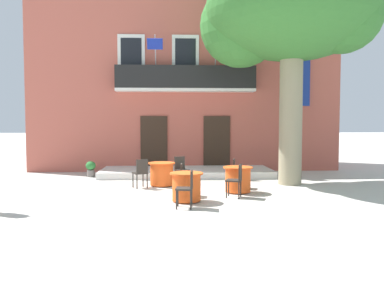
{
  "coord_description": "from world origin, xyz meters",
  "views": [
    {
      "loc": [
        0.12,
        -11.26,
        2.09
      ],
      "look_at": [
        0.77,
        2.3,
        1.3
      ],
      "focal_mm": 36.79,
      "sensor_mm": 36.0,
      "label": 1
    }
  ],
  "objects_px": {
    "cafe_chair_near_tree_0": "(187,186)",
    "cafe_chair_near_tree_1": "(185,177)",
    "cafe_chair_middle_0": "(237,171)",
    "cafe_chair_front_1": "(181,168)",
    "cafe_chair_front_0": "(141,171)",
    "cafe_chair_middle_1": "(236,178)",
    "cafe_table_front": "(162,174)",
    "plane_tree": "(289,14)",
    "cafe_table_middle": "(238,179)",
    "cafe_table_near_tree": "(186,187)",
    "ground_planter_left": "(91,168)"
  },
  "relations": [
    {
      "from": "cafe_table_near_tree",
      "to": "cafe_chair_front_0",
      "type": "relative_size",
      "value": 0.95
    },
    {
      "from": "plane_tree",
      "to": "cafe_table_near_tree",
      "type": "xyz_separation_m",
      "value": [
        -3.43,
        -2.7,
        -5.18
      ]
    },
    {
      "from": "cafe_chair_near_tree_0",
      "to": "cafe_table_front",
      "type": "height_order",
      "value": "cafe_chair_near_tree_0"
    },
    {
      "from": "cafe_chair_near_tree_1",
      "to": "cafe_chair_middle_0",
      "type": "bearing_deg",
      "value": 36.3
    },
    {
      "from": "cafe_chair_near_tree_1",
      "to": "cafe_chair_front_0",
      "type": "distance_m",
      "value": 1.91
    },
    {
      "from": "cafe_chair_near_tree_1",
      "to": "cafe_chair_middle_0",
      "type": "height_order",
      "value": "same"
    },
    {
      "from": "cafe_table_middle",
      "to": "ground_planter_left",
      "type": "distance_m",
      "value": 6.1
    },
    {
      "from": "cafe_table_near_tree",
      "to": "cafe_table_front",
      "type": "xyz_separation_m",
      "value": [
        -0.71,
        2.52,
        0.0
      ]
    },
    {
      "from": "cafe_chair_middle_0",
      "to": "cafe_table_middle",
      "type": "bearing_deg",
      "value": -97.74
    },
    {
      "from": "cafe_table_near_tree",
      "to": "ground_planter_left",
      "type": "relative_size",
      "value": 1.47
    },
    {
      "from": "cafe_table_middle",
      "to": "cafe_chair_middle_1",
      "type": "bearing_deg",
      "value": -102.46
    },
    {
      "from": "cafe_chair_middle_0",
      "to": "cafe_chair_front_0",
      "type": "relative_size",
      "value": 1.0
    },
    {
      "from": "cafe_table_front",
      "to": "ground_planter_left",
      "type": "xyz_separation_m",
      "value": [
        -2.73,
        2.22,
        -0.06
      ]
    },
    {
      "from": "cafe_chair_middle_0",
      "to": "cafe_table_near_tree",
      "type": "bearing_deg",
      "value": -129.9
    },
    {
      "from": "cafe_chair_middle_1",
      "to": "cafe_table_front",
      "type": "height_order",
      "value": "cafe_chair_middle_1"
    },
    {
      "from": "cafe_chair_middle_0",
      "to": "cafe_chair_front_1",
      "type": "relative_size",
      "value": 1.0
    },
    {
      "from": "cafe_chair_near_tree_1",
      "to": "cafe_chair_near_tree_0",
      "type": "bearing_deg",
      "value": -89.83
    },
    {
      "from": "cafe_table_near_tree",
      "to": "cafe_table_middle",
      "type": "xyz_separation_m",
      "value": [
        1.55,
        1.23,
        0.0
      ]
    },
    {
      "from": "cafe_chair_middle_0",
      "to": "cafe_chair_front_1",
      "type": "xyz_separation_m",
      "value": [
        -1.73,
        0.95,
        0.0
      ]
    },
    {
      "from": "cafe_table_near_tree",
      "to": "cafe_chair_near_tree_1",
      "type": "xyz_separation_m",
      "value": [
        -0.01,
        0.75,
        0.14
      ]
    },
    {
      "from": "cafe_chair_middle_1",
      "to": "cafe_chair_front_1",
      "type": "height_order",
      "value": "same"
    },
    {
      "from": "plane_tree",
      "to": "cafe_chair_front_0",
      "type": "distance_m",
      "value": 6.98
    },
    {
      "from": "cafe_chair_near_tree_1",
      "to": "cafe_table_front",
      "type": "bearing_deg",
      "value": 111.7
    },
    {
      "from": "cafe_chair_near_tree_0",
      "to": "ground_planter_left",
      "type": "bearing_deg",
      "value": 122.0
    },
    {
      "from": "cafe_chair_middle_1",
      "to": "ground_planter_left",
      "type": "relative_size",
      "value": 1.55
    },
    {
      "from": "cafe_chair_middle_1",
      "to": "cafe_table_front",
      "type": "relative_size",
      "value": 1.05
    },
    {
      "from": "ground_planter_left",
      "to": "cafe_table_front",
      "type": "bearing_deg",
      "value": -39.16
    },
    {
      "from": "cafe_chair_near_tree_0",
      "to": "cafe_chair_front_1",
      "type": "xyz_separation_m",
      "value": [
        -0.07,
        3.68,
        0.0
      ]
    },
    {
      "from": "cafe_chair_near_tree_0",
      "to": "cafe_table_front",
      "type": "distance_m",
      "value": 3.35
    },
    {
      "from": "ground_planter_left",
      "to": "cafe_chair_near_tree_1",
      "type": "bearing_deg",
      "value": -49.3
    },
    {
      "from": "cafe_chair_middle_0",
      "to": "cafe_chair_front_1",
      "type": "distance_m",
      "value": 1.97
    },
    {
      "from": "cafe_chair_near_tree_1",
      "to": "cafe_chair_front_1",
      "type": "bearing_deg",
      "value": 91.79
    },
    {
      "from": "cafe_chair_near_tree_0",
      "to": "cafe_chair_near_tree_1",
      "type": "height_order",
      "value": "same"
    },
    {
      "from": "plane_tree",
      "to": "cafe_table_near_tree",
      "type": "distance_m",
      "value": 6.78
    },
    {
      "from": "cafe_table_near_tree",
      "to": "cafe_chair_front_1",
      "type": "distance_m",
      "value": 2.93
    },
    {
      "from": "plane_tree",
      "to": "cafe_table_middle",
      "type": "height_order",
      "value": "plane_tree"
    },
    {
      "from": "cafe_chair_near_tree_1",
      "to": "cafe_chair_middle_1",
      "type": "distance_m",
      "value": 1.42
    },
    {
      "from": "cafe_table_middle",
      "to": "cafe_chair_front_0",
      "type": "bearing_deg",
      "value": 162.94
    },
    {
      "from": "cafe_chair_near_tree_1",
      "to": "cafe_chair_front_0",
      "type": "height_order",
      "value": "same"
    },
    {
      "from": "plane_tree",
      "to": "cafe_chair_front_1",
      "type": "relative_size",
      "value": 8.16
    },
    {
      "from": "cafe_table_middle",
      "to": "cafe_chair_middle_1",
      "type": "relative_size",
      "value": 0.95
    },
    {
      "from": "cafe_table_near_tree",
      "to": "cafe_chair_middle_1",
      "type": "xyz_separation_m",
      "value": [
        1.38,
        0.49,
        0.14
      ]
    },
    {
      "from": "cafe_chair_near_tree_0",
      "to": "ground_planter_left",
      "type": "distance_m",
      "value": 6.48
    },
    {
      "from": "plane_tree",
      "to": "cafe_table_near_tree",
      "type": "relative_size",
      "value": 8.59
    },
    {
      "from": "cafe_chair_middle_0",
      "to": "cafe_chair_front_0",
      "type": "xyz_separation_m",
      "value": [
        -3.0,
        0.14,
        0.0
      ]
    },
    {
      "from": "plane_tree",
      "to": "cafe_chair_middle_1",
      "type": "distance_m",
      "value": 5.88
    },
    {
      "from": "cafe_chair_near_tree_0",
      "to": "cafe_chair_middle_1",
      "type": "bearing_deg",
      "value": 41.81
    },
    {
      "from": "cafe_chair_near_tree_1",
      "to": "cafe_chair_front_1",
      "type": "xyz_separation_m",
      "value": [
        -0.07,
        2.17,
        0.0
      ]
    },
    {
      "from": "cafe_chair_near_tree_1",
      "to": "cafe_chair_middle_0",
      "type": "xyz_separation_m",
      "value": [
        1.66,
        1.22,
        0.0
      ]
    },
    {
      "from": "cafe_table_front",
      "to": "cafe_chair_front_1",
      "type": "xyz_separation_m",
      "value": [
        0.63,
        0.41,
        0.14
      ]
    }
  ]
}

